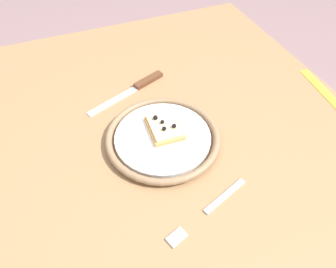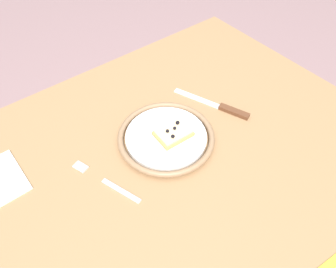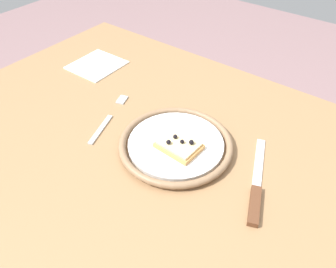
# 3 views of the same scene
# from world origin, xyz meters

# --- Properties ---
(ground_plane) EXTENTS (6.00, 6.00, 0.00)m
(ground_plane) POSITION_xyz_m (0.00, 0.00, 0.00)
(ground_plane) COLOR gray
(dining_table) EXTENTS (1.19, 0.89, 0.78)m
(dining_table) POSITION_xyz_m (0.00, 0.00, 0.70)
(dining_table) COLOR #936D47
(dining_table) RESTS_ON ground_plane
(plate) EXTENTS (0.26, 0.26, 0.02)m
(plate) POSITION_xyz_m (0.04, 0.05, 0.79)
(plate) COLOR white
(plate) RESTS_ON dining_table
(pizza_slice_near) EXTENTS (0.09, 0.07, 0.03)m
(pizza_slice_near) POSITION_xyz_m (0.06, 0.04, 0.80)
(pizza_slice_near) COLOR tan
(pizza_slice_near) RESTS_ON plate
(knife) EXTENTS (0.11, 0.23, 0.01)m
(knife) POSITION_xyz_m (0.24, 0.04, 0.78)
(knife) COLOR silver
(knife) RESTS_ON dining_table
(fork) EXTENTS (0.08, 0.20, 0.00)m
(fork) POSITION_xyz_m (-0.16, 0.03, 0.78)
(fork) COLOR #B7B7B7
(fork) RESTS_ON dining_table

